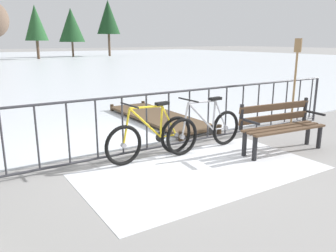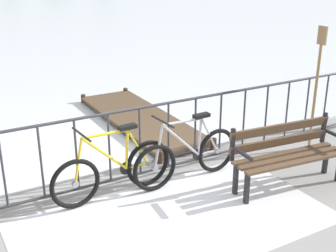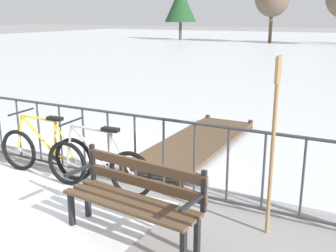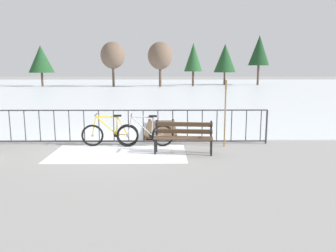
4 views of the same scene
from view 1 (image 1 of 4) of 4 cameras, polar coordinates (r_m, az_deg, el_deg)
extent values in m
plane|color=gray|center=(6.17, -1.66, -4.21)|extent=(160.00, 160.00, 0.00)
cube|color=white|center=(5.28, 5.81, -7.49)|extent=(3.69, 2.00, 0.01)
cylinder|color=#38383D|center=(5.92, -1.73, 5.48)|extent=(9.00, 0.04, 0.04)
cylinder|color=#38383D|center=(6.14, -1.67, -3.50)|extent=(9.00, 0.04, 0.04)
cylinder|color=#38383D|center=(9.13, 23.41, 4.07)|extent=(0.06, 0.06, 1.05)
cylinder|color=#38383D|center=(5.24, -25.93, -2.56)|extent=(0.03, 0.03, 0.97)
cylinder|color=#38383D|center=(5.30, -21.07, -1.89)|extent=(0.03, 0.03, 0.97)
cylinder|color=#38383D|center=(5.40, -16.37, -1.22)|extent=(0.03, 0.03, 0.97)
cylinder|color=#38383D|center=(5.54, -11.86, -0.57)|extent=(0.03, 0.03, 0.97)
cylinder|color=#38383D|center=(5.70, -7.60, 0.05)|extent=(0.03, 0.03, 0.97)
cylinder|color=#38383D|center=(5.90, -3.60, 0.63)|extent=(0.03, 0.03, 0.97)
cylinder|color=#38383D|center=(6.13, 0.13, 1.17)|extent=(0.03, 0.03, 0.97)
cylinder|color=#38383D|center=(6.38, 3.57, 1.66)|extent=(0.03, 0.03, 0.97)
cylinder|color=#38383D|center=(6.65, 6.75, 2.11)|extent=(0.03, 0.03, 0.97)
cylinder|color=#38383D|center=(6.94, 9.67, 2.51)|extent=(0.03, 0.03, 0.97)
cylinder|color=#38383D|center=(7.25, 12.35, 2.88)|extent=(0.03, 0.03, 0.97)
cylinder|color=#38383D|center=(7.57, 14.81, 3.21)|extent=(0.03, 0.03, 0.97)
cylinder|color=#38383D|center=(7.91, 17.06, 3.51)|extent=(0.03, 0.03, 0.97)
cylinder|color=#38383D|center=(8.26, 19.13, 3.78)|extent=(0.03, 0.03, 0.97)
cylinder|color=#38383D|center=(8.61, 21.04, 4.02)|extent=(0.03, 0.03, 0.97)
cylinder|color=#38383D|center=(8.98, 22.78, 4.24)|extent=(0.03, 0.03, 0.97)
torus|color=black|center=(6.54, 9.63, -0.31)|extent=(0.66, 0.10, 0.66)
cylinder|color=gray|center=(6.54, 9.63, -0.31)|extent=(0.08, 0.06, 0.08)
torus|color=black|center=(5.86, 2.37, -1.82)|extent=(0.66, 0.10, 0.66)
cylinder|color=gray|center=(5.86, 2.37, -1.82)|extent=(0.08, 0.06, 0.08)
cylinder|color=#B2B2B7|center=(6.26, 7.70, 1.79)|extent=(0.08, 0.04, 0.53)
cylinder|color=#B2B2B7|center=(6.05, 5.53, 1.56)|extent=(0.61, 0.07, 0.59)
cylinder|color=#B2B2B7|center=(6.01, 5.74, 4.05)|extent=(0.63, 0.07, 0.07)
cylinder|color=#B2B2B7|center=(6.42, 8.58, -0.45)|extent=(0.34, 0.05, 0.05)
cylinder|color=#B2B2B7|center=(6.38, 8.80, 1.88)|extent=(0.32, 0.05, 0.56)
cylinder|color=#B2B2B7|center=(5.83, 2.88, 1.02)|extent=(0.16, 0.04, 0.59)
cube|color=black|center=(6.22, 7.94, 4.56)|extent=(0.25, 0.11, 0.05)
cylinder|color=black|center=(5.80, 3.41, 4.38)|extent=(0.06, 0.52, 0.03)
cylinder|color=black|center=(6.31, 7.48, -0.59)|extent=(0.18, 0.03, 0.18)
torus|color=black|center=(5.99, 1.33, -1.46)|extent=(0.66, 0.11, 0.66)
cylinder|color=gray|center=(5.99, 1.33, -1.46)|extent=(0.08, 0.07, 0.08)
torus|color=black|center=(5.43, -7.45, -3.24)|extent=(0.66, 0.11, 0.66)
cylinder|color=gray|center=(5.43, -7.45, -3.24)|extent=(0.08, 0.07, 0.08)
cylinder|color=yellow|center=(5.74, -1.14, 0.77)|extent=(0.08, 0.04, 0.53)
cylinder|color=yellow|center=(5.56, -3.78, 0.47)|extent=(0.61, 0.08, 0.59)
cylinder|color=yellow|center=(5.51, -3.64, 3.17)|extent=(0.63, 0.08, 0.07)
cylinder|color=yellow|center=(5.89, 0.04, -1.63)|extent=(0.34, 0.05, 0.05)
cylinder|color=yellow|center=(5.83, 0.20, 0.90)|extent=(0.32, 0.05, 0.56)
cylinder|color=yellow|center=(5.38, -6.96, -0.18)|extent=(0.16, 0.04, 0.59)
cube|color=black|center=(5.68, -0.98, 3.79)|extent=(0.25, 0.12, 0.05)
cylinder|color=black|center=(5.34, -6.48, 3.46)|extent=(0.07, 0.52, 0.03)
cylinder|color=black|center=(5.79, -1.29, -1.81)|extent=(0.18, 0.03, 0.18)
cube|color=brown|center=(6.43, 17.90, -0.05)|extent=(1.60, 0.26, 0.04)
cube|color=brown|center=(6.33, 18.87, -0.36)|extent=(1.60, 0.26, 0.04)
cube|color=brown|center=(6.22, 19.87, -0.67)|extent=(1.60, 0.26, 0.04)
cube|color=brown|center=(6.47, 17.40, 1.34)|extent=(1.60, 0.21, 0.12)
cube|color=brown|center=(6.43, 17.53, 3.08)|extent=(1.60, 0.21, 0.12)
cube|color=black|center=(6.85, 23.98, -1.65)|extent=(0.06, 0.06, 0.44)
cube|color=black|center=(7.01, 22.34, -1.14)|extent=(0.06, 0.06, 0.44)
cube|color=black|center=(6.99, 21.95, 2.60)|extent=(0.05, 0.05, 0.45)
cube|color=black|center=(6.84, 23.49, 2.00)|extent=(0.08, 0.40, 0.04)
cube|color=black|center=(5.79, 14.30, -3.62)|extent=(0.06, 0.06, 0.44)
cube|color=black|center=(5.98, 12.66, -2.95)|extent=(0.06, 0.06, 0.44)
cube|color=black|center=(5.95, 12.17, 1.44)|extent=(0.05, 0.05, 0.45)
cube|color=black|center=(5.77, 13.70, 0.70)|extent=(0.08, 0.40, 0.04)
cylinder|color=#937047|center=(7.75, 20.29, 5.19)|extent=(0.04, 0.04, 1.70)
cube|color=#937047|center=(7.68, 20.93, 12.50)|extent=(0.03, 0.16, 0.28)
cube|color=brown|center=(8.39, -1.63, 1.61)|extent=(1.10, 3.40, 0.06)
cylinder|color=#3C2E20|center=(6.74, 2.18, -1.71)|extent=(0.10, 0.10, 0.20)
cylinder|color=#3C2E20|center=(7.33, 8.57, -0.55)|extent=(0.10, 0.10, 0.20)
cylinder|color=#3C2E20|center=(9.66, -9.36, 2.99)|extent=(0.10, 0.10, 0.20)
cylinder|color=#3C2E20|center=(10.08, -4.18, 3.61)|extent=(0.10, 0.10, 0.20)
cylinder|color=brown|center=(42.14, -15.69, 13.00)|extent=(0.23, 0.23, 2.88)
cone|color=#1E4723|center=(42.17, -15.89, 15.94)|extent=(2.93, 2.93, 3.75)
cylinder|color=brown|center=(38.41, -21.01, 12.72)|extent=(0.28, 0.28, 3.13)
cone|color=#235128|center=(38.44, -21.29, 15.79)|extent=(2.31, 2.31, 3.51)
cylinder|color=brown|center=(43.48, -9.84, 14.35)|extent=(0.28, 0.28, 4.42)
cone|color=#193D1E|center=(43.56, -9.98, 17.51)|extent=(2.77, 2.77, 3.93)
camera|label=2|loc=(1.24, 86.18, 57.35)|focal=47.86mm
camera|label=3|loc=(7.09, 55.19, 11.75)|focal=43.42mm
camera|label=4|loc=(6.69, 107.45, -0.96)|focal=35.62mm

